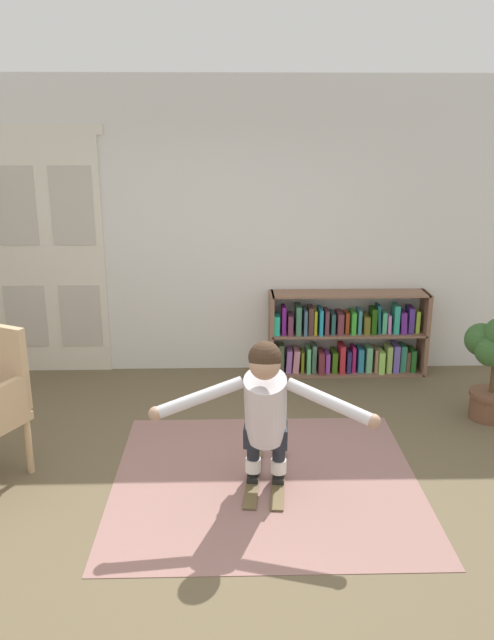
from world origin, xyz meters
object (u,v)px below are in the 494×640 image
Objects in this scene: bookshelf at (346,338)px; skis_pair at (266,476)px; person_skier at (265,406)px; potted_plant at (491,362)px.

skis_pair is (-0.92, -2.05, -0.35)m from bookshelf.
person_skier is (-0.94, -2.24, 0.28)m from bookshelf.
bookshelf is 1.11× the size of person_skier.
bookshelf is at bearing 65.79° from skis_pair.
skis_pair is at bearing -154.04° from potted_plant.
skis_pair is (-1.95, -0.95, -0.49)m from potted_plant.
person_skier is at bearing -112.79° from bookshelf.
bookshelf reaches higher than skis_pair.
skis_pair is at bearing -114.21° from bookshelf.
person_skier is (-0.02, -0.19, 0.63)m from skis_pair.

